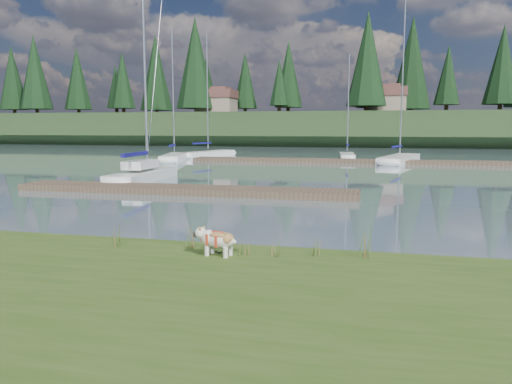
# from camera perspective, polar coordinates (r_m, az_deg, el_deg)

# --- Properties ---
(ground) EXTENTS (200.00, 200.00, 0.00)m
(ground) POSITION_cam_1_polar(r_m,az_deg,el_deg) (42.69, 7.27, 3.36)
(ground) COLOR slate
(ground) RESTS_ON ground
(bank) EXTENTS (60.00, 9.00, 0.35)m
(bank) POSITION_cam_1_polar(r_m,az_deg,el_deg) (8.32, -21.53, -13.17)
(bank) COLOR #384F1B
(bank) RESTS_ON ground
(ridge) EXTENTS (200.00, 20.00, 5.00)m
(ridge) POSITION_cam_1_polar(r_m,az_deg,el_deg) (85.46, 10.46, 7.02)
(ridge) COLOR #1F3218
(ridge) RESTS_ON ground
(bulldog) EXTENTS (0.97, 0.49, 0.57)m
(bulldog) POSITION_cam_1_polar(r_m,az_deg,el_deg) (10.51, -4.45, -5.35)
(bulldog) COLOR silver
(bulldog) RESTS_ON bank
(sailboat_main) EXTENTS (2.14, 8.19, 11.72)m
(sailboat_main) POSITION_cam_1_polar(r_m,az_deg,el_deg) (29.40, -12.33, 2.22)
(sailboat_main) COLOR white
(sailboat_main) RESTS_ON ground
(dock_near) EXTENTS (16.00, 2.00, 0.30)m
(dock_near) POSITION_cam_1_polar(r_m,az_deg,el_deg) (23.18, -8.38, 0.26)
(dock_near) COLOR #4C3D2C
(dock_near) RESTS_ON ground
(dock_far) EXTENTS (26.00, 2.20, 0.30)m
(dock_far) POSITION_cam_1_polar(r_m,az_deg,el_deg) (42.52, 9.96, 3.49)
(dock_far) COLOR #4C3D2C
(dock_far) RESTS_ON ground
(sailboat_bg_0) EXTENTS (3.48, 8.24, 11.73)m
(sailboat_bg_0) POSITION_cam_1_polar(r_m,az_deg,el_deg) (46.04, -9.17, 4.03)
(sailboat_bg_0) COLOR white
(sailboat_bg_0) RESTS_ON ground
(sailboat_bg_1) EXTENTS (4.12, 8.23, 12.13)m
(sailboat_bg_1) POSITION_cam_1_polar(r_m,az_deg,el_deg) (51.24, -5.01, 4.44)
(sailboat_bg_1) COLOR white
(sailboat_bg_1) RESTS_ON ground
(sailboat_bg_2) EXTENTS (1.82, 6.37, 9.63)m
(sailboat_bg_2) POSITION_cam_1_polar(r_m,az_deg,el_deg) (47.45, 10.33, 4.11)
(sailboat_bg_2) COLOR white
(sailboat_bg_2) RESTS_ON ground
(sailboat_bg_3) EXTENTS (4.21, 9.93, 14.13)m
(sailboat_bg_3) POSITION_cam_1_polar(r_m,az_deg,el_deg) (45.05, 16.30, 3.74)
(sailboat_bg_3) COLOR white
(sailboat_bg_3) RESTS_ON ground
(weed_0) EXTENTS (0.17, 0.14, 0.68)m
(weed_0) POSITION_cam_1_polar(r_m,az_deg,el_deg) (11.16, -7.50, -5.00)
(weed_0) COLOR #475B23
(weed_0) RESTS_ON bank
(weed_1) EXTENTS (0.17, 0.14, 0.40)m
(weed_1) POSITION_cam_1_polar(r_m,az_deg,el_deg) (10.52, -1.22, -6.36)
(weed_1) COLOR #475B23
(weed_1) RESTS_ON bank
(weed_2) EXTENTS (0.17, 0.14, 0.56)m
(weed_2) POSITION_cam_1_polar(r_m,az_deg,el_deg) (10.45, 7.08, -6.16)
(weed_2) COLOR #475B23
(weed_2) RESTS_ON bank
(weed_3) EXTENTS (0.17, 0.14, 0.65)m
(weed_3) POSITION_cam_1_polar(r_m,az_deg,el_deg) (11.71, -15.80, -4.71)
(weed_3) COLOR #475B23
(weed_3) RESTS_ON bank
(weed_4) EXTENTS (0.17, 0.14, 0.45)m
(weed_4) POSITION_cam_1_polar(r_m,az_deg,el_deg) (10.39, 2.08, -6.42)
(weed_4) COLOR #475B23
(weed_4) RESTS_ON bank
(weed_5) EXTENTS (0.17, 0.14, 0.72)m
(weed_5) POSITION_cam_1_polar(r_m,az_deg,el_deg) (10.51, 12.48, -5.80)
(weed_5) COLOR #475B23
(weed_5) RESTS_ON bank
(mud_lip) EXTENTS (60.00, 0.50, 0.14)m
(mud_lip) POSITION_cam_1_polar(r_m,az_deg,el_deg) (12.04, -9.39, -6.87)
(mud_lip) COLOR #33281C
(mud_lip) RESTS_ON ground
(conifer_0) EXTENTS (5.72, 5.72, 14.15)m
(conifer_0) POSITION_cam_1_polar(r_m,az_deg,el_deg) (99.68, -23.93, 12.40)
(conifer_0) COLOR #382619
(conifer_0) RESTS_ON ridge
(conifer_1) EXTENTS (4.40, 4.40, 11.30)m
(conifer_1) POSITION_cam_1_polar(r_m,az_deg,el_deg) (94.87, -14.99, 12.24)
(conifer_1) COLOR #382619
(conifer_1) RESTS_ON ridge
(conifer_2) EXTENTS (6.60, 6.60, 16.05)m
(conifer_2) POSITION_cam_1_polar(r_m,az_deg,el_deg) (86.25, -6.93, 14.45)
(conifer_2) COLOR #382619
(conifer_2) RESTS_ON ridge
(conifer_3) EXTENTS (4.84, 4.84, 12.25)m
(conifer_3) POSITION_cam_1_polar(r_m,az_deg,el_deg) (86.03, 3.72, 13.29)
(conifer_3) COLOR #382619
(conifer_3) RESTS_ON ridge
(conifer_4) EXTENTS (6.16, 6.16, 15.10)m
(conifer_4) POSITION_cam_1_polar(r_m,az_deg,el_deg) (79.00, 12.61, 14.64)
(conifer_4) COLOR #382619
(conifer_4) RESTS_ON ridge
(conifer_5) EXTENTS (3.96, 3.96, 10.35)m
(conifer_5) POSITION_cam_1_polar(r_m,az_deg,el_deg) (83.36, 21.08, 12.37)
(conifer_5) COLOR #382619
(conifer_5) RESTS_ON ridge
(house_0) EXTENTS (6.30, 5.30, 4.65)m
(house_0) POSITION_cam_1_polar(r_m,az_deg,el_deg) (86.63, -4.51, 10.31)
(house_0) COLOR gray
(house_0) RESTS_ON ridge
(house_1) EXTENTS (6.30, 5.30, 4.65)m
(house_1) POSITION_cam_1_polar(r_m,az_deg,el_deg) (83.46, 14.64, 10.20)
(house_1) COLOR gray
(house_1) RESTS_ON ridge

